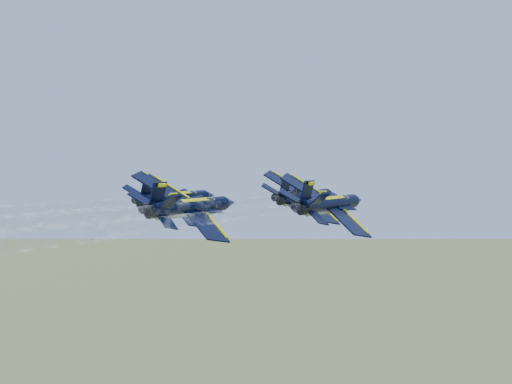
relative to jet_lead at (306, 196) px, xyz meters
The scene contains 6 objects.
jet_lead is the anchor object (origin of this frame).
jet_left 17.84m from the jet_lead, 132.11° to the right, with size 11.09×16.38×6.85m.
jet_right 16.55m from the jet_lead, 52.02° to the right, with size 11.09×16.38×6.85m.
jet_slot 25.37m from the jet_lead, 91.15° to the right, with size 11.09×16.38×6.85m.
smoke_trail_lead 46.68m from the jet_lead, 89.85° to the right, with size 2.85×60.63×2.82m.
smoke_trail_right 60.61m from the jet_lead, 80.21° to the right, with size 2.85×60.63×2.82m.
Camera 1 is at (55.01, -78.39, 106.31)m, focal length 55.00 mm.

